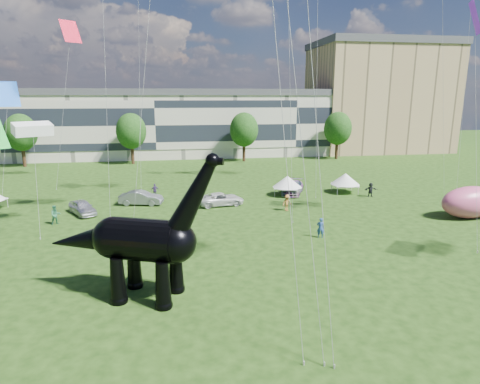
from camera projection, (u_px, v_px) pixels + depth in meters
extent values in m
plane|color=#16330C|center=(261.00, 313.00, 22.18)|extent=(220.00, 220.00, 0.00)
cube|color=beige|center=(157.00, 126.00, 79.13)|extent=(78.00, 11.00, 12.00)
cube|color=tan|center=(378.00, 100.00, 88.18)|extent=(28.00, 18.00, 22.00)
cylinder|color=#382314|center=(24.00, 157.00, 68.14)|extent=(0.56, 0.56, 3.20)
ellipsoid|color=#14380F|center=(20.00, 129.00, 67.05)|extent=(5.20, 5.20, 6.24)
cylinder|color=#382314|center=(133.00, 155.00, 70.89)|extent=(0.56, 0.56, 3.20)
ellipsoid|color=#14380F|center=(131.00, 128.00, 69.80)|extent=(5.20, 5.20, 6.24)
cylinder|color=#382314|center=(244.00, 153.00, 73.95)|extent=(0.56, 0.56, 3.20)
ellipsoid|color=#14380F|center=(244.00, 127.00, 72.85)|extent=(5.20, 5.20, 6.24)
cylinder|color=#382314|center=(337.00, 151.00, 76.69)|extent=(0.56, 0.56, 3.20)
ellipsoid|color=#14380F|center=(338.00, 126.00, 75.60)|extent=(5.20, 5.20, 6.24)
cone|color=black|center=(118.00, 280.00, 22.99)|extent=(1.23, 1.23, 2.76)
sphere|color=black|center=(119.00, 300.00, 23.27)|extent=(1.01, 1.01, 1.01)
cone|color=black|center=(134.00, 266.00, 24.92)|extent=(1.23, 1.23, 2.76)
sphere|color=black|center=(135.00, 284.00, 25.20)|extent=(1.01, 1.01, 1.01)
cone|color=black|center=(163.00, 285.00, 22.42)|extent=(1.23, 1.23, 2.76)
sphere|color=black|center=(164.00, 305.00, 22.71)|extent=(1.01, 1.01, 1.01)
cone|color=black|center=(176.00, 270.00, 24.35)|extent=(1.23, 1.23, 2.76)
sphere|color=black|center=(177.00, 289.00, 24.63)|extent=(1.01, 1.01, 1.01)
cylinder|color=black|center=(144.00, 240.00, 23.18)|extent=(4.51, 3.72, 2.49)
sphere|color=black|center=(114.00, 237.00, 23.57)|extent=(2.49, 2.49, 2.49)
sphere|color=black|center=(176.00, 242.00, 22.78)|extent=(2.40, 2.40, 2.40)
cone|color=black|center=(193.00, 198.00, 21.93)|extent=(3.73, 2.54, 4.88)
sphere|color=black|center=(212.00, 160.00, 21.21)|extent=(0.77, 0.77, 0.77)
cylinder|color=black|center=(218.00, 161.00, 21.16)|extent=(0.75, 0.61, 0.41)
cone|color=black|center=(85.00, 240.00, 24.04)|extent=(5.24, 3.57, 2.71)
imported|color=silver|center=(82.00, 207.00, 40.62)|extent=(3.70, 4.52, 1.45)
imported|color=slate|center=(141.00, 198.00, 44.21)|extent=(4.94, 2.52, 1.55)
imported|color=silver|center=(221.00, 199.00, 44.00)|extent=(5.25, 2.98, 1.38)
imported|color=#595960|center=(293.00, 188.00, 49.27)|extent=(4.19, 5.69, 1.53)
cube|color=white|center=(287.00, 187.00, 48.30)|extent=(3.63, 3.63, 0.11)
cone|color=white|center=(287.00, 181.00, 48.14)|extent=(4.60, 4.60, 1.37)
cylinder|color=#999999|center=(275.00, 193.00, 47.57)|extent=(0.05, 0.05, 1.00)
cylinder|color=#999999|center=(296.00, 194.00, 46.89)|extent=(0.05, 0.05, 1.00)
cylinder|color=#999999|center=(279.00, 188.00, 49.95)|extent=(0.05, 0.05, 1.00)
cylinder|color=#999999|center=(299.00, 190.00, 49.27)|extent=(0.05, 0.05, 1.00)
cube|color=white|center=(345.00, 185.00, 49.74)|extent=(3.07, 3.07, 0.11)
cone|color=white|center=(345.00, 179.00, 49.57)|extent=(3.89, 3.89, 1.38)
cylinder|color=#999999|center=(337.00, 191.00, 48.55)|extent=(0.06, 0.06, 1.02)
cylinder|color=#999999|center=(358.00, 191.00, 48.66)|extent=(0.06, 0.06, 1.02)
cylinder|color=#999999|center=(332.00, 186.00, 51.06)|extent=(0.06, 0.06, 1.02)
cylinder|color=#999999|center=(352.00, 186.00, 51.17)|extent=(0.06, 0.06, 1.02)
cylinder|color=#999999|center=(8.00, 203.00, 43.22)|extent=(0.05, 0.05, 1.00)
ellipsoid|color=#D55382|center=(471.00, 202.00, 39.31)|extent=(6.52, 3.61, 3.15)
imported|color=#AD4B2B|center=(135.00, 235.00, 31.96)|extent=(0.93, 1.09, 1.88)
imported|color=#2B51A0|center=(321.00, 228.00, 33.84)|extent=(0.74, 0.61, 1.74)
imported|color=#327F55|center=(56.00, 215.00, 37.32)|extent=(1.12, 1.04, 1.84)
imported|color=black|center=(371.00, 190.00, 47.70)|extent=(1.63, 0.64, 1.71)
imported|color=#4B3373|center=(155.00, 190.00, 47.52)|extent=(1.03, 0.64, 1.64)
imported|color=#9F682B|center=(287.00, 203.00, 41.83)|extent=(1.28, 1.03, 1.73)
plane|color=red|center=(70.00, 31.00, 50.87)|extent=(3.27, 3.01, 2.82)
plane|color=blue|center=(8.00, 94.00, 50.01)|extent=(3.68, 2.87, 3.11)
cube|color=white|center=(33.00, 129.00, 34.39)|extent=(3.39, 2.98, 1.26)
plane|color=#6A1BBD|center=(475.00, 18.00, 33.60)|extent=(2.11, 2.92, 2.66)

